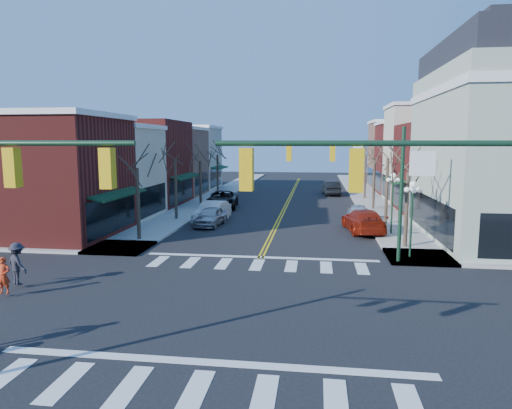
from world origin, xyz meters
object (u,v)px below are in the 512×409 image
at_px(car_right_mid, 358,212).
at_px(pedestrian_red_a, 4,276).
at_px(lamppost_corner, 412,206).
at_px(pedestrian_dark_b, 17,264).
at_px(lamppost_midblock, 393,193).
at_px(car_left_near, 211,216).
at_px(car_right_far, 331,188).
at_px(car_left_far, 222,199).
at_px(car_left_mid, 212,212).
at_px(car_right_near, 363,221).

bearing_deg(car_right_mid, pedestrian_red_a, 55.52).
xyz_separation_m(lamppost_corner, pedestrian_dark_b, (-18.20, -7.45, -1.87)).
xyz_separation_m(lamppost_midblock, car_left_near, (-13.22, 1.92, -2.24)).
height_order(car_left_near, car_right_mid, car_left_near).
bearing_deg(lamppost_corner, car_right_far, 96.36).
xyz_separation_m(lamppost_corner, lamppost_midblock, (0.00, 6.50, 0.00)).
bearing_deg(car_left_far, lamppost_corner, -57.20).
bearing_deg(pedestrian_dark_b, car_right_mid, -101.57).
relative_size(car_left_mid, car_right_near, 0.87).
bearing_deg(car_right_mid, lamppost_corner, 101.91).
distance_m(car_right_far, pedestrian_red_a, 41.82).
distance_m(lamppost_corner, car_left_near, 15.83).
relative_size(car_left_mid, car_left_far, 0.82).
distance_m(car_left_far, pedestrian_red_a, 26.81).
distance_m(lamppost_midblock, car_left_near, 13.54).
height_order(lamppost_midblock, pedestrian_dark_b, lamppost_midblock).
xyz_separation_m(lamppost_midblock, car_left_mid, (-13.49, 3.66, -2.15)).
distance_m(lamppost_corner, pedestrian_dark_b, 19.75).
bearing_deg(lamppost_corner, car_left_far, 128.60).
distance_m(car_left_near, car_left_far, 9.51).
distance_m(lamppost_corner, car_left_far, 22.96).
xyz_separation_m(lamppost_corner, car_right_mid, (-1.80, 12.07, -2.25)).
distance_m(lamppost_corner, car_right_mid, 12.41).
height_order(car_left_far, car_right_near, car_left_far).
relative_size(lamppost_midblock, pedestrian_red_a, 2.78).
bearing_deg(car_left_near, car_left_mid, 104.34).
bearing_deg(car_right_far, lamppost_midblock, 91.95).
relative_size(lamppost_corner, car_left_mid, 0.87).
relative_size(lamppost_midblock, car_left_mid, 0.87).
height_order(car_left_mid, car_right_near, car_right_near).
distance_m(car_right_near, car_right_far, 23.10).
bearing_deg(car_left_near, car_right_mid, 22.98).
height_order(car_left_mid, car_left_far, car_left_far).
height_order(lamppost_corner, car_right_near, lamppost_corner).
bearing_deg(car_left_far, pedestrian_red_a, -103.75).
bearing_deg(car_right_mid, car_left_near, 21.19).
bearing_deg(pedestrian_dark_b, lamppost_midblock, -114.07).
relative_size(car_right_near, car_right_far, 1.12).
bearing_deg(car_left_mid, car_right_mid, 16.12).
distance_m(lamppost_midblock, car_right_mid, 6.27).
height_order(car_right_near, car_right_far, car_right_far).
bearing_deg(car_right_mid, car_left_mid, 12.72).
height_order(lamppost_corner, pedestrian_red_a, lamppost_corner).
distance_m(lamppost_midblock, pedestrian_red_a, 23.61).
xyz_separation_m(lamppost_midblock, pedestrian_dark_b, (-18.20, -13.95, -1.87)).
xyz_separation_m(car_left_far, car_right_mid, (12.47, -5.79, -0.12)).
xyz_separation_m(car_left_near, car_right_far, (9.82, 22.10, 0.11)).
relative_size(lamppost_corner, car_right_mid, 1.03).
bearing_deg(car_left_far, lamppost_midblock, -44.36).
bearing_deg(pedestrian_red_a, car_left_near, 68.36).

